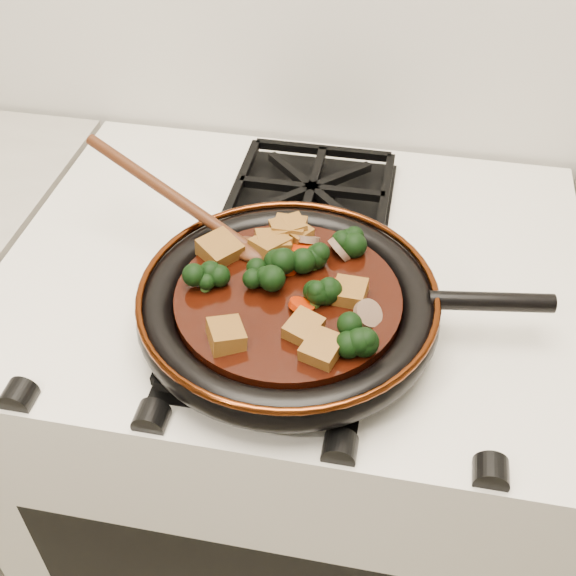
# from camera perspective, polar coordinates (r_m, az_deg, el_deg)

# --- Properties ---
(stove) EXTENTS (0.76, 0.60, 0.90)m
(stove) POSITION_cam_1_polar(r_m,az_deg,el_deg) (1.29, 0.34, -13.31)
(stove) COLOR silver
(stove) RESTS_ON ground
(burner_grate_front) EXTENTS (0.23, 0.23, 0.03)m
(burner_grate_front) POSITION_cam_1_polar(r_m,az_deg,el_deg) (0.84, -1.31, -3.46)
(burner_grate_front) COLOR black
(burner_grate_front) RESTS_ON stove
(burner_grate_back) EXTENTS (0.23, 0.23, 0.03)m
(burner_grate_back) POSITION_cam_1_polar(r_m,az_deg,el_deg) (1.05, 1.87, 7.47)
(burner_grate_back) COLOR black
(burner_grate_back) RESTS_ON stove
(skillet) EXTENTS (0.47, 0.35, 0.05)m
(skillet) POSITION_cam_1_polar(r_m,az_deg,el_deg) (0.83, 0.14, -1.32)
(skillet) COLOR black
(skillet) RESTS_ON burner_grate_front
(braising_sauce) EXTENTS (0.26, 0.26, 0.02)m
(braising_sauce) POSITION_cam_1_polar(r_m,az_deg,el_deg) (0.83, -0.00, -1.07)
(braising_sauce) COLOR black
(braising_sauce) RESTS_ON skillet
(tofu_cube_0) EXTENTS (0.04, 0.04, 0.02)m
(tofu_cube_0) POSITION_cam_1_polar(r_m,az_deg,el_deg) (0.81, 4.91, -0.40)
(tofu_cube_0) COLOR brown
(tofu_cube_0) RESTS_ON braising_sauce
(tofu_cube_1) EXTENTS (0.05, 0.05, 0.03)m
(tofu_cube_1) POSITION_cam_1_polar(r_m,az_deg,el_deg) (0.77, 1.24, -3.25)
(tofu_cube_1) COLOR brown
(tofu_cube_1) RESTS_ON braising_sauce
(tofu_cube_2) EXTENTS (0.06, 0.06, 0.03)m
(tofu_cube_2) POSITION_cam_1_polar(r_m,az_deg,el_deg) (0.87, -5.40, 2.99)
(tofu_cube_2) COLOR brown
(tofu_cube_2) RESTS_ON braising_sauce
(tofu_cube_3) EXTENTS (0.05, 0.06, 0.03)m
(tofu_cube_3) POSITION_cam_1_polar(r_m,az_deg,el_deg) (0.77, -4.91, -3.76)
(tofu_cube_3) COLOR brown
(tofu_cube_3) RESTS_ON braising_sauce
(tofu_cube_4) EXTENTS (0.05, 0.04, 0.02)m
(tofu_cube_4) POSITION_cam_1_polar(r_m,az_deg,el_deg) (0.89, 0.66, 4.36)
(tofu_cube_4) COLOR brown
(tofu_cube_4) RESTS_ON braising_sauce
(tofu_cube_5) EXTENTS (0.04, 0.04, 0.03)m
(tofu_cube_5) POSITION_cam_1_polar(r_m,az_deg,el_deg) (0.90, 0.13, 4.65)
(tofu_cube_5) COLOR brown
(tofu_cube_5) RESTS_ON braising_sauce
(tofu_cube_6) EXTENTS (0.05, 0.05, 0.03)m
(tofu_cube_6) POSITION_cam_1_polar(r_m,az_deg,el_deg) (0.75, 2.70, -4.87)
(tofu_cube_6) COLOR brown
(tofu_cube_6) RESTS_ON braising_sauce
(tofu_cube_7) EXTENTS (0.06, 0.05, 0.03)m
(tofu_cube_7) POSITION_cam_1_polar(r_m,az_deg,el_deg) (0.90, 0.06, 4.62)
(tofu_cube_7) COLOR brown
(tofu_cube_7) RESTS_ON braising_sauce
(tofu_cube_8) EXTENTS (0.05, 0.05, 0.03)m
(tofu_cube_8) POSITION_cam_1_polar(r_m,az_deg,el_deg) (0.88, -1.22, 3.51)
(tofu_cube_8) COLOR brown
(tofu_cube_8) RESTS_ON braising_sauce
(tofu_cube_9) EXTENTS (0.05, 0.06, 0.03)m
(tofu_cube_9) POSITION_cam_1_polar(r_m,az_deg,el_deg) (0.87, -1.41, 3.29)
(tofu_cube_9) COLOR brown
(tofu_cube_9) RESTS_ON braising_sauce
(broccoli_floret_0) EXTENTS (0.08, 0.08, 0.06)m
(broccoli_floret_0) POSITION_cam_1_polar(r_m,az_deg,el_deg) (0.88, 4.46, 3.56)
(broccoli_floret_0) COLOR black
(broccoli_floret_0) RESTS_ON braising_sauce
(broccoli_floret_1) EXTENTS (0.08, 0.08, 0.06)m
(broccoli_floret_1) POSITION_cam_1_polar(r_m,az_deg,el_deg) (0.83, -2.05, 0.83)
(broccoli_floret_1) COLOR black
(broccoli_floret_1) RESTS_ON braising_sauce
(broccoli_floret_2) EXTENTS (0.09, 0.10, 0.08)m
(broccoli_floret_2) POSITION_cam_1_polar(r_m,az_deg,el_deg) (0.84, -1.00, 1.78)
(broccoli_floret_2) COLOR black
(broccoli_floret_2) RESTS_ON braising_sauce
(broccoli_floret_3) EXTENTS (0.07, 0.07, 0.06)m
(broccoli_floret_3) POSITION_cam_1_polar(r_m,az_deg,el_deg) (0.85, 2.02, 2.12)
(broccoli_floret_3) COLOR black
(broccoli_floret_3) RESTS_ON braising_sauce
(broccoli_floret_4) EXTENTS (0.09, 0.08, 0.06)m
(broccoli_floret_4) POSITION_cam_1_polar(r_m,az_deg,el_deg) (0.80, 2.16, -0.93)
(broccoli_floret_4) COLOR black
(broccoli_floret_4) RESTS_ON braising_sauce
(broccoli_floret_5) EXTENTS (0.09, 0.09, 0.06)m
(broccoli_floret_5) POSITION_cam_1_polar(r_m,az_deg,el_deg) (0.76, 5.78, -4.20)
(broccoli_floret_5) COLOR black
(broccoli_floret_5) RESTS_ON braising_sauce
(broccoli_floret_6) EXTENTS (0.08, 0.08, 0.06)m
(broccoli_floret_6) POSITION_cam_1_polar(r_m,az_deg,el_deg) (0.83, -6.54, 0.34)
(broccoli_floret_6) COLOR black
(broccoli_floret_6) RESTS_ON braising_sauce
(carrot_coin_0) EXTENTS (0.03, 0.03, 0.02)m
(carrot_coin_0) POSITION_cam_1_polar(r_m,az_deg,el_deg) (0.80, 1.07, -1.41)
(carrot_coin_0) COLOR #A72104
(carrot_coin_0) RESTS_ON braising_sauce
(carrot_coin_1) EXTENTS (0.03, 0.03, 0.02)m
(carrot_coin_1) POSITION_cam_1_polar(r_m,az_deg,el_deg) (0.85, -0.04, 1.71)
(carrot_coin_1) COLOR #A72104
(carrot_coin_1) RESTS_ON braising_sauce
(carrot_coin_2) EXTENTS (0.03, 0.03, 0.02)m
(carrot_coin_2) POSITION_cam_1_polar(r_m,az_deg,el_deg) (0.82, 3.85, 0.18)
(carrot_coin_2) COLOR #A72104
(carrot_coin_2) RESTS_ON braising_sauce
(carrot_coin_3) EXTENTS (0.03, 0.03, 0.02)m
(carrot_coin_3) POSITION_cam_1_polar(r_m,az_deg,el_deg) (0.87, 1.11, 3.08)
(carrot_coin_3) COLOR #A72104
(carrot_coin_3) RESTS_ON braising_sauce
(mushroom_slice_0) EXTENTS (0.04, 0.04, 0.03)m
(mushroom_slice_0) POSITION_cam_1_polar(r_m,az_deg,el_deg) (0.87, 4.09, 3.03)
(mushroom_slice_0) COLOR brown
(mushroom_slice_0) RESTS_ON braising_sauce
(mushroom_slice_1) EXTENTS (0.04, 0.04, 0.03)m
(mushroom_slice_1) POSITION_cam_1_polar(r_m,az_deg,el_deg) (0.79, 6.34, -2.03)
(mushroom_slice_1) COLOR brown
(mushroom_slice_1) RESTS_ON braising_sauce
(mushroom_slice_2) EXTENTS (0.03, 0.03, 0.02)m
(mushroom_slice_2) POSITION_cam_1_polar(r_m,az_deg,el_deg) (0.88, 1.56, 3.86)
(mushroom_slice_2) COLOR brown
(mushroom_slice_2) RESTS_ON braising_sauce
(wooden_spoon) EXTENTS (0.16, 0.09, 0.26)m
(wooden_spoon) POSITION_cam_1_polar(r_m,az_deg,el_deg) (0.90, -6.93, 5.76)
(wooden_spoon) COLOR #431F0E
(wooden_spoon) RESTS_ON braising_sauce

